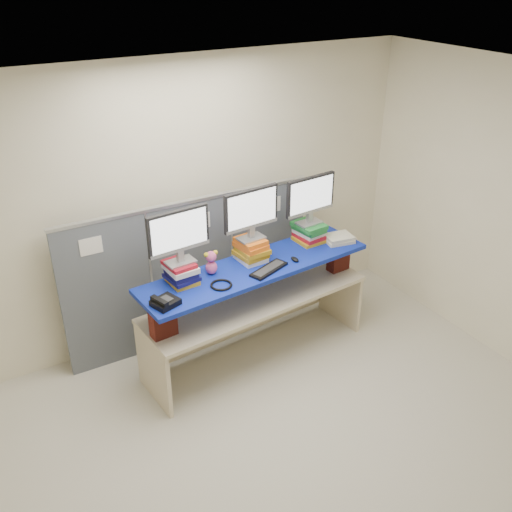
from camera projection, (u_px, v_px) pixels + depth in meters
room at (292, 301)px, 4.00m from camera, size 5.00×4.00×2.80m
cubicle_partition at (192, 271)px, 5.66m from camera, size 2.60×0.06×1.53m
desk at (256, 309)px, 5.46m from camera, size 2.30×0.86×0.68m
brick_pier_left at (163, 321)px, 4.78m from camera, size 0.23×0.14×0.29m
brick_pier_right at (338, 257)px, 5.80m from camera, size 0.23×0.14×0.29m
blue_board at (256, 268)px, 5.25m from camera, size 2.31×0.77×0.04m
book_stack_left at (181, 272)px, 4.92m from camera, size 0.28×0.31×0.20m
book_stack_center at (251, 250)px, 5.29m from camera, size 0.28×0.31×0.22m
book_stack_right at (309, 232)px, 5.65m from camera, size 0.28×0.33×0.19m
monitor_left at (179, 234)px, 4.74m from camera, size 0.56×0.18×0.49m
monitor_center at (251, 211)px, 5.11m from camera, size 0.56×0.18×0.49m
monitor_right at (310, 197)px, 5.47m from camera, size 0.56×0.18×0.49m
keyboard at (269, 269)px, 5.15m from camera, size 0.42×0.27×0.03m
mouse at (295, 259)px, 5.31m from camera, size 0.07×0.11×0.03m
desk_phone at (165, 302)px, 4.63m from camera, size 0.25×0.23×0.09m
headset at (221, 285)px, 4.91m from camera, size 0.20×0.20×0.02m
plush_toy at (211, 262)px, 5.05m from camera, size 0.13×0.10×0.22m
binder_stack at (339, 238)px, 5.66m from camera, size 0.30×0.26×0.07m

